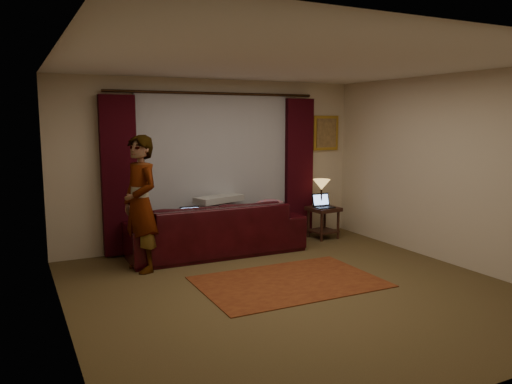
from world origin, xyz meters
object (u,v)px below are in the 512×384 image
sofa (214,218)px  laptop_table (324,201)px  tiffany_lamp (321,193)px  laptop_sofa (192,216)px  end_table (323,223)px  person (141,204)px

sofa → laptop_table: size_ratio=7.56×
tiffany_lamp → laptop_sofa: bearing=-173.3°
end_table → person: (-3.18, -0.46, 0.63)m
sofa → tiffany_lamp: (1.97, 0.10, 0.23)m
end_table → sofa: bearing=-178.5°
sofa → laptop_sofa: sofa is taller
end_table → person: size_ratio=0.30×
laptop_sofa → person: person is taller
end_table → person: person is taller
laptop_table → person: size_ratio=0.19×
person → laptop_table: bearing=82.4°
laptop_table → person: (-3.15, -0.40, 0.25)m
laptop_table → laptop_sofa: bearing=-173.8°
laptop_sofa → laptop_table: size_ratio=0.92×
sofa → laptop_table: bearing=-179.1°
sofa → tiffany_lamp: 1.99m
laptop_sofa → laptop_table: laptop_table is taller
sofa → end_table: bearing=-177.4°
person → end_table: bearing=83.3°
sofa → tiffany_lamp: sofa is taller
laptop_sofa → sofa: bearing=28.2°
end_table → laptop_table: size_ratio=1.53×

